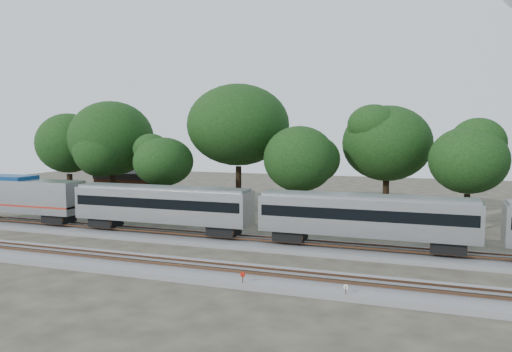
{
  "coord_description": "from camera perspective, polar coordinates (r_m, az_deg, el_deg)",
  "views": [
    {
      "loc": [
        13.13,
        -35.88,
        10.24
      ],
      "look_at": [
        -1.59,
        5.0,
        6.39
      ],
      "focal_mm": 35.0,
      "sensor_mm": 36.0,
      "label": 1
    }
  ],
  "objects": [
    {
      "name": "tree_5",
      "position": [
        60.35,
        14.74,
        3.62
      ],
      "size": [
        9.06,
        9.06,
        12.77
      ],
      "color": "black",
      "rests_on": "ground"
    },
    {
      "name": "tree_1",
      "position": [
        66.17,
        -16.17,
        4.13
      ],
      "size": [
        9.56,
        9.56,
        13.48
      ],
      "color": "black",
      "rests_on": "ground"
    },
    {
      "name": "brick_building",
      "position": [
        74.41,
        -13.75,
        -1.24
      ],
      "size": [
        9.62,
        7.01,
        4.47
      ],
      "rotation": [
        0.0,
        0.0,
        0.05
      ],
      "color": "brown",
      "rests_on": "ground"
    },
    {
      "name": "track_far",
      "position": [
        45.02,
        2.35,
        -7.82
      ],
      "size": [
        160.0,
        5.0,
        0.73
      ],
      "color": "slate",
      "rests_on": "ground"
    },
    {
      "name": "switch_stand_white",
      "position": [
        31.59,
        10.22,
        -12.71
      ],
      "size": [
        0.32,
        0.1,
        1.0
      ],
      "rotation": [
        0.0,
        0.0,
        -0.23
      ],
      "color": "#512D19",
      "rests_on": "ground"
    },
    {
      "name": "tree_6",
      "position": [
        54.09,
        23.12,
        1.66
      ],
      "size": [
        7.55,
        7.55,
        10.65
      ],
      "color": "black",
      "rests_on": "ground"
    },
    {
      "name": "tree_3",
      "position": [
        61.96,
        -2.03,
        5.84
      ],
      "size": [
        11.28,
        11.28,
        15.9
      ],
      "color": "black",
      "rests_on": "ground"
    },
    {
      "name": "ground",
      "position": [
        39.56,
        -0.3,
        -9.94
      ],
      "size": [
        160.0,
        160.0,
        0.0
      ],
      "primitive_type": "plane",
      "color": "#383328",
      "rests_on": "ground"
    },
    {
      "name": "switch_stand_red",
      "position": [
        33.24,
        -1.54,
        -11.58
      ],
      "size": [
        0.36,
        0.07,
        1.13
      ],
      "rotation": [
        0.0,
        0.0,
        -0.1
      ],
      "color": "#512D19",
      "rests_on": "ground"
    },
    {
      "name": "switch_lever",
      "position": [
        33.19,
        5.9,
        -12.66
      ],
      "size": [
        0.52,
        0.34,
        0.3
      ],
      "primitive_type": "cube",
      "rotation": [
        0.0,
        0.0,
        0.08
      ],
      "color": "#512D19",
      "rests_on": "ground"
    },
    {
      "name": "tree_0",
      "position": [
        69.68,
        -20.64,
        3.52
      ],
      "size": [
        8.91,
        8.91,
        12.57
      ],
      "color": "black",
      "rests_on": "ground"
    },
    {
      "name": "track_near",
      "position": [
        35.91,
        -2.53,
        -11.17
      ],
      "size": [
        160.0,
        5.0,
        0.73
      ],
      "color": "slate",
      "rests_on": "ground"
    },
    {
      "name": "tree_4",
      "position": [
        55.68,
        4.98,
        1.93
      ],
      "size": [
        7.36,
        7.36,
        10.37
      ],
      "color": "black",
      "rests_on": "ground"
    },
    {
      "name": "tree_2",
      "position": [
        59.08,
        -10.53,
        1.59
      ],
      "size": [
        6.88,
        6.88,
        9.7
      ],
      "color": "black",
      "rests_on": "ground"
    }
  ]
}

